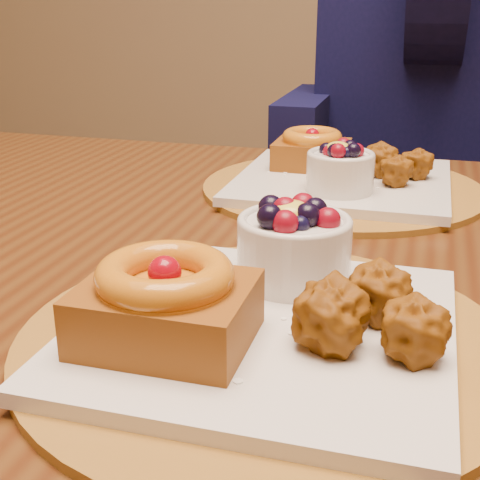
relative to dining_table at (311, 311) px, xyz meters
name	(u,v)px	position (x,y,z in m)	size (l,w,h in m)	color
dining_table	(311,311)	(0.00, 0.00, 0.00)	(1.60, 0.90, 0.76)	#3C1C0B
place_setting_near	(262,307)	(0.00, -0.21, 0.11)	(0.38, 0.38, 0.09)	brown
place_setting_far	(341,176)	(0.00, 0.22, 0.10)	(0.38, 0.38, 0.08)	brown
chair_far	(446,211)	(0.16, 0.83, -0.13)	(0.58, 0.58, 0.99)	black
diner	(435,45)	(0.10, 0.72, 0.24)	(0.53, 0.50, 0.86)	black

